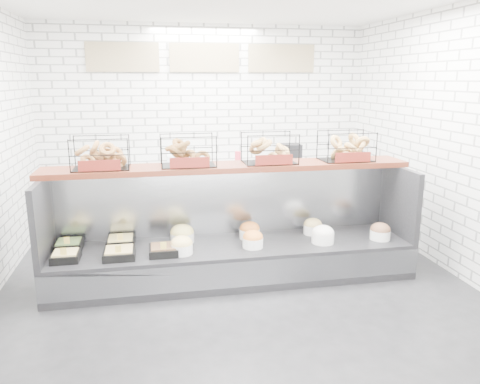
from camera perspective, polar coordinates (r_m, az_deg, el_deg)
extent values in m
plane|color=black|center=(5.13, -0.22, -11.64)|extent=(5.50, 5.50, 0.00)
cube|color=white|center=(7.39, -4.23, 8.23)|extent=(5.00, 0.02, 3.00)
cube|color=white|center=(5.71, 25.39, 5.37)|extent=(0.02, 5.50, 3.00)
cube|color=tan|center=(7.29, -14.11, 15.67)|extent=(1.05, 0.03, 0.42)
cube|color=tan|center=(7.34, -4.34, 16.01)|extent=(1.05, 0.03, 0.42)
cube|color=tan|center=(7.57, 5.08, 15.92)|extent=(1.05, 0.03, 0.42)
cube|color=black|center=(5.32, -0.83, -8.33)|extent=(4.00, 0.90, 0.40)
cube|color=#93969B|center=(4.92, 0.07, -9.98)|extent=(4.00, 0.03, 0.28)
cube|color=#93969B|center=(5.52, -1.60, -0.97)|extent=(4.00, 0.08, 0.80)
cube|color=black|center=(5.18, -22.89, -3.05)|extent=(0.06, 0.90, 0.80)
cube|color=black|center=(5.79, 18.71, -0.99)|extent=(0.06, 0.90, 0.80)
cube|color=black|center=(5.08, -20.47, -7.40)|extent=(0.27, 0.27, 0.08)
cube|color=#D9BB6F|center=(5.07, -20.50, -7.03)|extent=(0.23, 0.23, 0.04)
cube|color=#E3C14F|center=(4.97, -20.73, -6.82)|extent=(0.06, 0.01, 0.08)
cube|color=black|center=(5.40, -20.12, -6.13)|extent=(0.28, 0.28, 0.08)
cube|color=olive|center=(5.39, -20.16, -5.78)|extent=(0.24, 0.24, 0.04)
cube|color=#E3C14F|center=(5.28, -20.37, -5.57)|extent=(0.06, 0.01, 0.08)
cube|color=black|center=(5.00, -14.49, -7.30)|extent=(0.32, 0.32, 0.08)
cube|color=tan|center=(4.99, -14.52, -6.92)|extent=(0.27, 0.27, 0.04)
cube|color=#E3C14F|center=(4.87, -14.63, -6.77)|extent=(0.06, 0.01, 0.08)
cube|color=black|center=(5.35, -14.31, -5.89)|extent=(0.30, 0.30, 0.08)
cube|color=#F7E17E|center=(5.34, -14.33, -5.54)|extent=(0.26, 0.26, 0.04)
cube|color=#E3C14F|center=(5.22, -14.43, -5.34)|extent=(0.06, 0.01, 0.08)
cube|color=black|center=(5.00, -9.31, -7.06)|extent=(0.30, 0.30, 0.08)
cube|color=brown|center=(4.99, -9.33, -6.68)|extent=(0.25, 0.25, 0.04)
cube|color=#E3C14F|center=(4.87, -9.31, -6.49)|extent=(0.06, 0.01, 0.08)
cylinder|color=white|center=(4.98, -7.11, -6.87)|extent=(0.23, 0.23, 0.11)
ellipsoid|color=#E7C976|center=(4.96, -7.13, -6.22)|extent=(0.23, 0.23, 0.16)
cylinder|color=white|center=(5.32, -7.05, -5.50)|extent=(0.27, 0.27, 0.11)
ellipsoid|color=#E6D775|center=(5.30, -7.07, -4.89)|extent=(0.26, 0.26, 0.18)
cylinder|color=white|center=(5.13, 1.57, -6.16)|extent=(0.23, 0.23, 0.11)
ellipsoid|color=orange|center=(5.11, 1.58, -5.52)|extent=(0.22, 0.22, 0.16)
cylinder|color=white|center=(5.41, 1.18, -5.08)|extent=(0.24, 0.24, 0.11)
ellipsoid|color=orange|center=(5.39, 1.18, -4.48)|extent=(0.23, 0.23, 0.16)
cylinder|color=white|center=(5.34, 10.05, -5.54)|extent=(0.25, 0.25, 0.11)
ellipsoid|color=silver|center=(5.32, 10.08, -4.93)|extent=(0.25, 0.25, 0.17)
cylinder|color=white|center=(5.62, 8.85, -4.51)|extent=(0.22, 0.22, 0.11)
ellipsoid|color=tan|center=(5.61, 8.87, -3.92)|extent=(0.21, 0.21, 0.15)
cylinder|color=white|center=(5.61, 16.70, -4.99)|extent=(0.23, 0.23, 0.11)
ellipsoid|color=brown|center=(5.59, 16.75, -4.41)|extent=(0.23, 0.23, 0.16)
cube|color=#471A0F|center=(5.24, -1.29, 3.07)|extent=(4.10, 0.50, 0.06)
cube|color=black|center=(5.16, -16.63, 4.60)|extent=(0.60, 0.38, 0.34)
cube|color=maroon|center=(4.98, -16.77, 3.10)|extent=(0.42, 0.02, 0.11)
cube|color=black|center=(5.15, -6.37, 5.06)|extent=(0.60, 0.38, 0.34)
cube|color=maroon|center=(4.97, -6.15, 3.59)|extent=(0.42, 0.02, 0.11)
cube|color=black|center=(5.30, 3.63, 5.36)|extent=(0.60, 0.38, 0.34)
cube|color=maroon|center=(5.13, 4.17, 3.93)|extent=(0.42, 0.02, 0.11)
cube|color=black|center=(5.60, 12.82, 5.49)|extent=(0.60, 0.38, 0.34)
cube|color=maroon|center=(5.44, 13.61, 4.14)|extent=(0.42, 0.02, 0.11)
cube|color=#93969B|center=(7.25, -3.79, -0.28)|extent=(4.00, 0.60, 0.90)
cube|color=black|center=(7.16, -16.24, 3.68)|extent=(0.40, 0.30, 0.24)
cube|color=silver|center=(7.12, -7.46, 3.81)|extent=(0.35, 0.28, 0.18)
cylinder|color=#D8364A|center=(7.14, -0.27, 4.11)|extent=(0.09, 0.09, 0.22)
cube|color=black|center=(7.41, 6.14, 4.69)|extent=(0.30, 0.30, 0.30)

